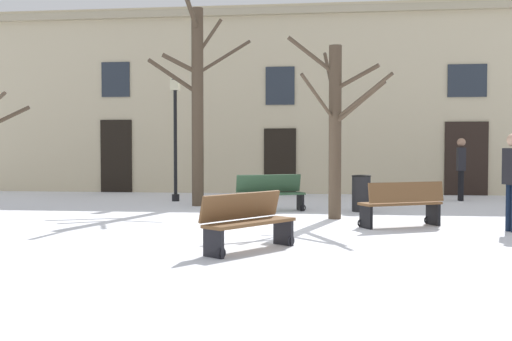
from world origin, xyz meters
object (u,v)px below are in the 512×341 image
Objects in this scene: litter_bin at (361,193)px; bench_near_center_tree at (402,203)px; tree_left_of_center at (336,124)px; person_near_bench at (461,166)px; tree_foreground at (197,101)px; bench_back_to_back_right at (270,192)px; streetlamp at (175,124)px; bench_far_corner at (248,221)px.

litter_bin is 0.52× the size of bench_near_center_tree.
tree_left_of_center is 6.37m from person_near_bench.
person_near_bench is at bearing 54.16° from tree_left_of_center.
tree_foreground is 3.36m from bench_back_to_back_right.
tree_left_of_center reaches higher than streetlamp.
tree_left_of_center is 4.79m from bench_far_corner.
tree_foreground is at bearing -68.65° from person_near_bench.
litter_bin reaches higher than bench_far_corner.
person_near_bench is at bearing 7.46° from bench_far_corner.
bench_back_to_back_right is at bearing 137.40° from tree_left_of_center.
bench_near_center_tree is at bearing -43.31° from tree_left_of_center.
tree_left_of_center is at bearing -110.73° from litter_bin.
bench_back_to_back_right is 3.90m from bench_near_center_tree.
bench_back_to_back_right is (3.02, -2.52, -1.78)m from streetlamp.
bench_back_to_back_right is 0.92× the size of person_near_bench.
person_near_bench reaches higher than bench_back_to_back_right.
bench_far_corner is at bearing -108.36° from litter_bin.
streetlamp is 8.44m from person_near_bench.
person_near_bench is at bearing 48.34° from litter_bin.
tree_left_of_center is (3.66, -2.62, -0.75)m from tree_foreground.
bench_far_corner is (2.31, -6.93, -2.36)m from tree_foreground.
bench_back_to_back_right is at bearing -174.27° from litter_bin.
tree_foreground is 7.94m from person_near_bench.
tree_left_of_center reaches higher than bench_back_to_back_right.
streetlamp is at bearing 156.25° from litter_bin.
bench_far_corner is at bearing 22.81° from bench_near_center_tree.
tree_left_of_center is 2.41m from litter_bin.
bench_far_corner is (3.24, -8.28, -1.79)m from streetlamp.
streetlamp is 4.12× the size of litter_bin.
tree_left_of_center is at bearing -67.27° from bench_back_to_back_right.
person_near_bench reaches higher than bench_far_corner.
tree_left_of_center reaches higher than bench_far_corner.
person_near_bench is at bearing 10.11° from bench_back_to_back_right.
streetlamp is 5.99m from litter_bin.
streetlamp is 2.26× the size of bench_far_corner.
litter_bin is at bearing 17.25° from bench_far_corner.
bench_near_center_tree is 0.93× the size of person_near_bench.
bench_near_center_tree is at bearing -77.26° from litter_bin.
tree_foreground reaches higher than tree_left_of_center.
tree_foreground is 4.56m from tree_left_of_center.
streetlamp is at bearing 124.90° from tree_foreground.
bench_back_to_back_right reaches higher than bench_near_center_tree.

